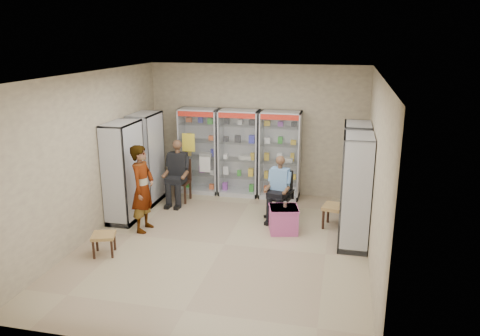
% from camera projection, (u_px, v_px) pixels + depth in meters
% --- Properties ---
extents(floor, '(6.00, 6.00, 0.00)m').
position_uv_depth(floor, '(224.00, 244.00, 8.39)').
color(floor, tan).
rests_on(floor, ground).
extents(room_shell, '(5.02, 6.02, 3.01)m').
position_uv_depth(room_shell, '(223.00, 137.00, 7.85)').
color(room_shell, '#C1B38F').
rests_on(room_shell, ground).
extents(cabinet_back_left, '(0.90, 0.50, 2.00)m').
position_uv_depth(cabinet_back_left, '(200.00, 151.00, 10.95)').
color(cabinet_back_left, '#9FA1A6').
rests_on(cabinet_back_left, floor).
extents(cabinet_back_mid, '(0.90, 0.50, 2.00)m').
position_uv_depth(cabinet_back_mid, '(239.00, 153.00, 10.75)').
color(cabinet_back_mid, silver).
rests_on(cabinet_back_mid, floor).
extents(cabinet_back_right, '(0.90, 0.50, 2.00)m').
position_uv_depth(cabinet_back_right, '(280.00, 155.00, 10.55)').
color(cabinet_back_right, silver).
rests_on(cabinet_back_right, floor).
extents(cabinet_right_far, '(0.90, 0.50, 2.00)m').
position_uv_depth(cabinet_right_far, '(355.00, 174.00, 9.14)').
color(cabinet_right_far, silver).
rests_on(cabinet_right_far, floor).
extents(cabinet_right_near, '(0.90, 0.50, 2.00)m').
position_uv_depth(cabinet_right_near, '(355.00, 192.00, 8.11)').
color(cabinet_right_near, '#AFB3B7').
rests_on(cabinet_right_near, floor).
extents(cabinet_left_far, '(0.90, 0.50, 2.00)m').
position_uv_depth(cabinet_left_far, '(146.00, 159.00, 10.28)').
color(cabinet_left_far, '#B9BCC1').
rests_on(cabinet_left_far, floor).
extents(cabinet_left_near, '(0.90, 0.50, 2.00)m').
position_uv_depth(cabinet_left_near, '(124.00, 172.00, 9.25)').
color(cabinet_left_near, '#AAACB2').
rests_on(cabinet_left_near, floor).
extents(wooden_chair, '(0.42, 0.42, 0.94)m').
position_uv_depth(wooden_chair, '(180.00, 181.00, 10.47)').
color(wooden_chair, '#311E13').
rests_on(wooden_chair, floor).
extents(seated_customer, '(0.44, 0.60, 1.34)m').
position_uv_depth(seated_customer, '(179.00, 173.00, 10.36)').
color(seated_customer, black).
rests_on(seated_customer, floor).
extents(office_chair, '(0.63, 0.63, 0.97)m').
position_uv_depth(office_chair, '(280.00, 195.00, 9.51)').
color(office_chair, black).
rests_on(office_chair, floor).
extents(seated_shopkeeper, '(0.52, 0.64, 1.24)m').
position_uv_depth(seated_shopkeeper, '(280.00, 189.00, 9.42)').
color(seated_shopkeeper, '#76C1EB').
rests_on(seated_shopkeeper, floor).
extents(pink_trunk, '(0.62, 0.60, 0.49)m').
position_uv_depth(pink_trunk, '(283.00, 220.00, 8.87)').
color(pink_trunk, '#B94A92').
rests_on(pink_trunk, floor).
extents(tea_glass, '(0.07, 0.07, 0.10)m').
position_uv_depth(tea_glass, '(285.00, 204.00, 8.81)').
color(tea_glass, '#591C07').
rests_on(tea_glass, pink_trunk).
extents(woven_stool_a, '(0.53, 0.53, 0.45)m').
position_uv_depth(woven_stool_a, '(335.00, 216.00, 9.09)').
color(woven_stool_a, '#A67A46').
rests_on(woven_stool_a, floor).
extents(woven_stool_b, '(0.48, 0.48, 0.38)m').
position_uv_depth(woven_stool_b, '(104.00, 244.00, 7.96)').
color(woven_stool_b, '#A87747').
rests_on(woven_stool_b, floor).
extents(standing_man, '(0.42, 0.62, 1.67)m').
position_uv_depth(standing_man, '(143.00, 188.00, 8.79)').
color(standing_man, gray).
rests_on(standing_man, floor).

